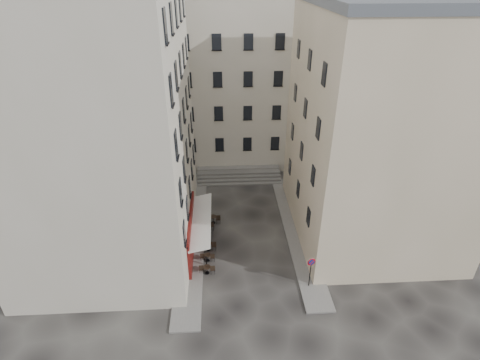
{
  "coord_description": "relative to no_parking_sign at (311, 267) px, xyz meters",
  "views": [
    {
      "loc": [
        -1.91,
        -22.89,
        20.12
      ],
      "look_at": [
        -0.37,
        4.0,
        4.74
      ],
      "focal_mm": 28.0,
      "sensor_mm": 36.0,
      "label": 1
    }
  ],
  "objects": [
    {
      "name": "bistro_table_d",
      "position": [
        -7.47,
        7.2,
        -1.42
      ],
      "size": [
        1.28,
        0.6,
        0.9
      ],
      "color": "black",
      "rests_on": "ground"
    },
    {
      "name": "building_right",
      "position": [
        6.34,
        7.06,
        7.43
      ],
      "size": [
        12.2,
        14.2,
        18.6
      ],
      "color": "#C1B18F",
      "rests_on": "ground"
    },
    {
      "name": "no_parking_sign",
      "position": [
        0.0,
        0.0,
        0.0
      ],
      "size": [
        0.59,
        0.19,
        2.66
      ],
      "rotation": [
        0.0,
        0.0,
        0.26
      ],
      "color": "black",
      "rests_on": "ground"
    },
    {
      "name": "cafe_storefront",
      "position": [
        -8.48,
        4.56,
        -0.01
      ],
      "size": [
        1.74,
        7.3,
        3.5
      ],
      "color": "#4B0A0D",
      "rests_on": "ground"
    },
    {
      "name": "bistro_table_a",
      "position": [
        -7.34,
        1.81,
        -1.45
      ],
      "size": [
        1.19,
        0.56,
        0.84
      ],
      "color": "black",
      "rests_on": "ground"
    },
    {
      "name": "ground",
      "position": [
        -4.16,
        3.56,
        -1.88
      ],
      "size": [
        90.0,
        90.0,
        0.0
      ],
      "primitive_type": "plane",
      "color": "black",
      "rests_on": "ground"
    },
    {
      "name": "building_left",
      "position": [
        -14.66,
        6.56,
        8.43
      ],
      "size": [
        12.2,
        16.2,
        20.6
      ],
      "color": "beige",
      "rests_on": "ground"
    },
    {
      "name": "bollard_far",
      "position": [
        -7.41,
        9.56,
        -1.36
      ],
      "size": [
        0.12,
        0.12,
        0.98
      ],
      "color": "black",
      "rests_on": "ground"
    },
    {
      "name": "bistro_table_c",
      "position": [
        -7.3,
        4.48,
        -1.41
      ],
      "size": [
        1.32,
        0.62,
        0.93
      ],
      "color": "black",
      "rests_on": "ground"
    },
    {
      "name": "sidewalk_left",
      "position": [
        -8.66,
        7.56,
        -1.82
      ],
      "size": [
        2.0,
        22.0,
        0.12
      ],
      "primitive_type": "cube",
      "color": "slate",
      "rests_on": "ground"
    },
    {
      "name": "sidewalk_right",
      "position": [
        0.34,
        6.56,
        -1.82
      ],
      "size": [
        2.0,
        18.0,
        0.12
      ],
      "primitive_type": "cube",
      "color": "slate",
      "rests_on": "ground"
    },
    {
      "name": "pedestrian",
      "position": [
        -7.36,
        6.64,
        -1.01
      ],
      "size": [
        0.75,
        0.74,
        1.75
      ],
      "primitive_type": "imported",
      "rotation": [
        0.0,
        0.0,
        3.89
      ],
      "color": "black",
      "rests_on": "ground"
    },
    {
      "name": "bollard_near",
      "position": [
        -7.41,
        2.56,
        -1.36
      ],
      "size": [
        0.12,
        0.12,
        0.98
      ],
      "color": "black",
      "rests_on": "ground"
    },
    {
      "name": "stone_steps",
      "position": [
        -4.16,
        16.13,
        -1.48
      ],
      "size": [
        9.0,
        3.15,
        0.8
      ],
      "color": "#5A5856",
      "rests_on": "ground"
    },
    {
      "name": "bistro_table_b",
      "position": [
        -7.33,
        3.17,
        -1.48
      ],
      "size": [
        1.13,
        0.53,
        0.8
      ],
      "color": "black",
      "rests_on": "ground"
    },
    {
      "name": "bistro_table_e",
      "position": [
        -6.91,
        8.17,
        -1.41
      ],
      "size": [
        1.32,
        0.62,
        0.93
      ],
      "color": "black",
      "rests_on": "ground"
    },
    {
      "name": "building_back",
      "position": [
        -5.16,
        22.56,
        7.43
      ],
      "size": [
        18.2,
        10.2,
        18.6
      ],
      "color": "beige",
      "rests_on": "ground"
    },
    {
      "name": "bollard_mid",
      "position": [
        -7.41,
        6.06,
        -1.36
      ],
      "size": [
        0.12,
        0.12,
        0.98
      ],
      "color": "black",
      "rests_on": "ground"
    }
  ]
}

